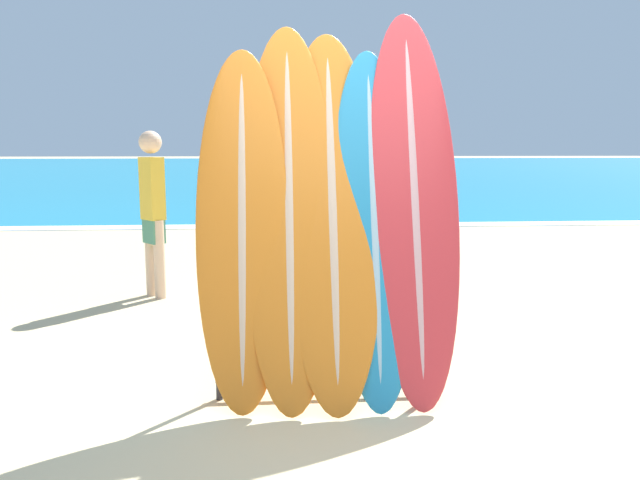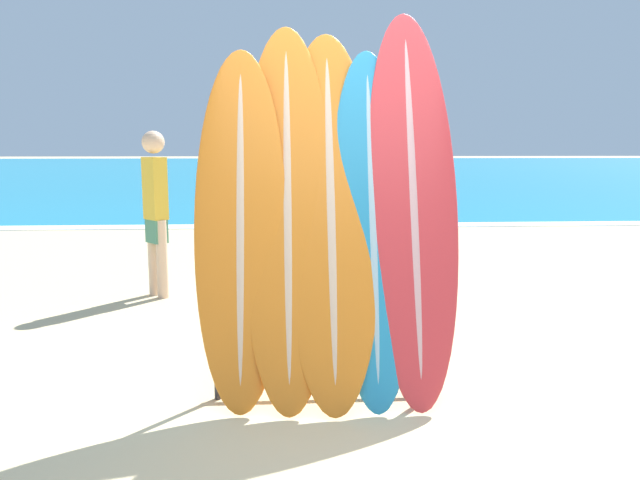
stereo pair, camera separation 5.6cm
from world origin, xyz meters
The scene contains 11 objects.
ground_plane centered at (0.00, 0.00, 0.00)m, with size 160.00×160.00×0.00m, color #CCB789.
ocean_water centered at (0.00, 37.60, 0.00)m, with size 120.00×60.00×0.01m.
surfboard_rack centered at (-0.23, 0.41, 0.44)m, with size 1.35×0.04×0.81m.
surfboard_slot_0 centered at (-0.74, 0.45, 1.03)m, with size 0.53×0.67×2.07m.
surfboard_slot_1 centered at (-0.47, 0.50, 1.11)m, with size 0.55×0.86×2.23m.
surfboard_slot_2 centered at (-0.22, 0.50, 1.10)m, with size 0.58×0.92×2.19m.
surfboard_slot_3 centered at (0.03, 0.47, 1.04)m, with size 0.48×0.78×2.08m.
surfboard_slot_4 centered at (0.27, 0.50, 1.16)m, with size 0.54×0.85×2.31m.
person_near_water centered at (-1.73, 3.01, 0.89)m, with size 0.27×0.28×1.63m.
person_mid_beach centered at (1.44, 7.12, 0.97)m, with size 0.30×0.24×1.77m.
person_far_left centered at (1.06, 4.72, 0.89)m, with size 0.28×0.23×1.63m.
Camera 2 is at (-0.50, -3.13, 1.49)m, focal length 35.00 mm.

